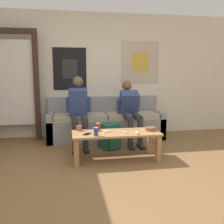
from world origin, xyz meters
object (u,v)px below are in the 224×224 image
(game_controller_near_left, at_px, (137,133))
(drink_can_blue, at_px, (96,132))
(drink_can_red, at_px, (98,127))
(coffee_table, at_px, (116,137))
(couch, at_px, (106,124))
(cell_phone, at_px, (87,134))
(game_controller_far_center, at_px, (122,132))
(pillar_candle, at_px, (79,128))
(backpack, at_px, (110,137))
(person_seated_teen, at_px, (130,108))
(game_controller_near_right, at_px, (107,132))
(person_seated_adult, at_px, (79,108))
(ceramic_bowl, at_px, (150,129))

(game_controller_near_left, bearing_deg, drink_can_blue, -177.74)
(drink_can_red, bearing_deg, coffee_table, -27.37)
(couch, distance_m, cell_phone, 1.44)
(game_controller_far_center, bearing_deg, pillar_candle, 158.37)
(drink_can_red, height_order, game_controller_near_left, drink_can_red)
(backpack, distance_m, pillar_candle, 0.71)
(person_seated_teen, bearing_deg, drink_can_blue, -124.81)
(coffee_table, bearing_deg, couch, 88.55)
(drink_can_blue, bearing_deg, coffee_table, 27.79)
(coffee_table, xyz_separation_m, game_controller_near_right, (-0.14, 0.01, 0.09))
(pillar_candle, distance_m, game_controller_far_center, 0.69)
(coffee_table, distance_m, drink_can_red, 0.32)
(game_controller_near_left, distance_m, game_controller_near_right, 0.45)
(couch, height_order, person_seated_adult, person_seated_adult)
(drink_can_red, relative_size, game_controller_far_center, 0.92)
(coffee_table, distance_m, drink_can_blue, 0.39)
(drink_can_blue, bearing_deg, game_controller_near_left, 2.26)
(game_controller_near_right, bearing_deg, pillar_candle, 155.50)
(couch, xyz_separation_m, coffee_table, (-0.03, -1.30, 0.06))
(couch, xyz_separation_m, drink_can_blue, (-0.36, -1.47, 0.20))
(drink_can_blue, xyz_separation_m, game_controller_far_center, (0.41, 0.11, -0.05))
(game_controller_near_right, bearing_deg, drink_can_blue, -135.95)
(drink_can_red, relative_size, cell_phone, 0.83)
(backpack, distance_m, game_controller_near_left, 0.81)
(drink_can_red, xyz_separation_m, cell_phone, (-0.19, -0.19, -0.06))
(coffee_table, xyz_separation_m, backpack, (-0.00, 0.57, -0.14))
(game_controller_near_left, bearing_deg, coffee_table, 152.59)
(pillar_candle, xyz_separation_m, cell_phone, (0.10, -0.25, -0.04))
(person_seated_teen, xyz_separation_m, game_controller_near_left, (-0.17, -1.10, -0.21))
(backpack, bearing_deg, game_controller_near_left, -68.11)
(drink_can_red, bearing_deg, game_controller_near_right, -46.76)
(person_seated_adult, bearing_deg, cell_phone, -85.48)
(backpack, xyz_separation_m, drink_can_blue, (-0.32, -0.75, 0.28))
(cell_phone, bearing_deg, pillar_candle, 112.50)
(game_controller_near_right, xyz_separation_m, game_controller_far_center, (0.23, -0.07, 0.00))
(coffee_table, height_order, pillar_candle, pillar_candle)
(pillar_candle, bearing_deg, game_controller_near_left, -22.29)
(backpack, xyz_separation_m, drink_can_red, (-0.26, -0.44, 0.28))
(couch, bearing_deg, person_seated_adult, -144.65)
(person_seated_teen, xyz_separation_m, drink_can_blue, (-0.78, -1.12, -0.16))
(backpack, bearing_deg, couch, 87.06)
(person_seated_teen, bearing_deg, drink_can_red, -131.17)
(person_seated_teen, bearing_deg, coffee_table, -115.52)
(pillar_candle, bearing_deg, ceramic_bowl, -9.09)
(game_controller_near_left, relative_size, cell_phone, 0.99)
(couch, height_order, person_seated_teen, person_seated_teen)
(coffee_table, distance_m, person_seated_adult, 1.09)
(drink_can_red, bearing_deg, cell_phone, -134.34)
(cell_phone, bearing_deg, drink_can_red, 45.66)
(couch, height_order, coffee_table, couch)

